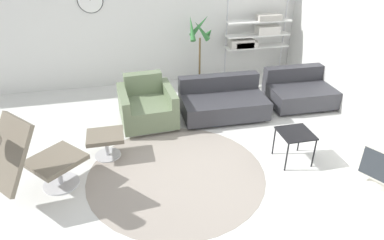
{
  "coord_description": "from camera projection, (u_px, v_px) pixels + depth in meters",
  "views": [
    {
      "loc": [
        -0.73,
        -3.78,
        2.8
      ],
      "look_at": [
        0.14,
        0.14,
        0.55
      ],
      "focal_mm": 32.0,
      "sensor_mm": 36.0,
      "label": 1
    }
  ],
  "objects": [
    {
      "name": "shelf_unit",
      "position": [
        256.0,
        34.0,
        6.83
      ],
      "size": [
        1.3,
        0.28,
        2.05
      ],
      "color": "#BCBCC1",
      "rests_on": "ground_plane"
    },
    {
      "name": "round_rug",
      "position": [
        176.0,
        173.0,
        4.48
      ],
      "size": [
        2.31,
        2.31,
        0.01
      ],
      "color": "gray",
      "rests_on": "ground_plane"
    },
    {
      "name": "side_table",
      "position": [
        295.0,
        136.0,
        4.55
      ],
      "size": [
        0.43,
        0.43,
        0.45
      ],
      "color": "black",
      "rests_on": "ground_plane"
    },
    {
      "name": "couch_low",
      "position": [
        223.0,
        102.0,
        5.8
      ],
      "size": [
        1.42,
        0.88,
        0.61
      ],
      "rotation": [
        0.0,
        0.0,
        3.13
      ],
      "color": "black",
      "rests_on": "ground_plane"
    },
    {
      "name": "lounge_chair",
      "position": [
        22.0,
        154.0,
        3.71
      ],
      "size": [
        1.14,
        1.09,
        1.18
      ],
      "rotation": [
        0.0,
        0.0,
        -0.85
      ],
      "color": "#BCBCC1",
      "rests_on": "ground_plane"
    },
    {
      "name": "ground_plane",
      "position": [
        184.0,
        161.0,
        4.73
      ],
      "size": [
        12.0,
        12.0,
        0.0
      ],
      "primitive_type": "plane",
      "color": "silver"
    },
    {
      "name": "armchair_red",
      "position": [
        147.0,
        107.0,
        5.53
      ],
      "size": [
        0.91,
        0.93,
        0.75
      ],
      "rotation": [
        0.0,
        0.0,
        3.2
      ],
      "color": "silver",
      "rests_on": "ground_plane"
    },
    {
      "name": "wall_back",
      "position": [
        153.0,
        13.0,
        6.53
      ],
      "size": [
        12.0,
        0.09,
        2.8
      ],
      "color": "silver",
      "rests_on": "ground_plane"
    },
    {
      "name": "potted_plant",
      "position": [
        200.0,
        56.0,
        6.59
      ],
      "size": [
        0.45,
        0.46,
        1.42
      ],
      "color": "#333338",
      "rests_on": "ground_plane"
    },
    {
      "name": "ottoman",
      "position": [
        106.0,
        140.0,
        4.7
      ],
      "size": [
        0.5,
        0.42,
        0.36
      ],
      "color": "#BCBCC1",
      "rests_on": "ground_plane"
    },
    {
      "name": "couch_second",
      "position": [
        299.0,
        92.0,
        6.17
      ],
      "size": [
        1.14,
        0.87,
        0.61
      ],
      "rotation": [
        0.0,
        0.0,
        3.13
      ],
      "color": "black",
      "rests_on": "ground_plane"
    }
  ]
}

